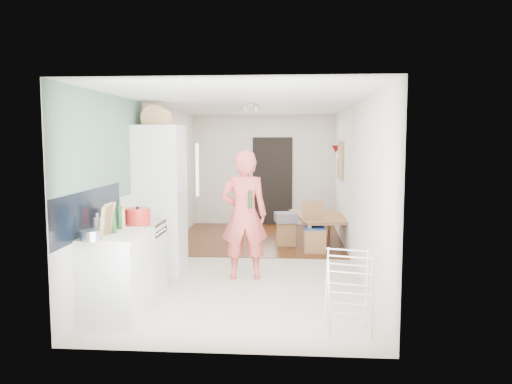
# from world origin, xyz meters

# --- Properties ---
(room_shell) EXTENTS (3.20, 7.00, 2.50)m
(room_shell) POSITION_xyz_m (0.00, 0.00, 1.25)
(room_shell) COLOR beige
(room_shell) RESTS_ON ground
(floor) EXTENTS (3.20, 7.00, 0.01)m
(floor) POSITION_xyz_m (0.00, 0.00, 0.00)
(floor) COLOR beige
(floor) RESTS_ON ground
(wood_floor_overlay) EXTENTS (3.20, 3.30, 0.01)m
(wood_floor_overlay) POSITION_xyz_m (0.00, 1.85, 0.01)
(wood_floor_overlay) COLOR brown
(wood_floor_overlay) RESTS_ON room_shell
(sage_wall_panel) EXTENTS (0.02, 3.00, 1.30)m
(sage_wall_panel) POSITION_xyz_m (-1.59, -2.00, 1.85)
(sage_wall_panel) COLOR slate
(sage_wall_panel) RESTS_ON room_shell
(tile_splashback) EXTENTS (0.02, 1.90, 0.50)m
(tile_splashback) POSITION_xyz_m (-1.59, -2.55, 1.15)
(tile_splashback) COLOR black
(tile_splashback) RESTS_ON room_shell
(doorway_recess) EXTENTS (0.90, 0.04, 2.00)m
(doorway_recess) POSITION_xyz_m (0.20, 3.48, 1.00)
(doorway_recess) COLOR black
(doorway_recess) RESTS_ON room_shell
(base_cabinet) EXTENTS (0.60, 0.90, 0.86)m
(base_cabinet) POSITION_xyz_m (-1.30, -2.55, 0.43)
(base_cabinet) COLOR silver
(base_cabinet) RESTS_ON room_shell
(worktop) EXTENTS (0.62, 0.92, 0.06)m
(worktop) POSITION_xyz_m (-1.30, -2.55, 0.89)
(worktop) COLOR silver
(worktop) RESTS_ON room_shell
(range_cooker) EXTENTS (0.60, 0.60, 0.88)m
(range_cooker) POSITION_xyz_m (-1.30, -1.80, 0.44)
(range_cooker) COLOR silver
(range_cooker) RESTS_ON room_shell
(cooker_top) EXTENTS (0.60, 0.60, 0.04)m
(cooker_top) POSITION_xyz_m (-1.30, -1.80, 0.90)
(cooker_top) COLOR #BBBBBD
(cooker_top) RESTS_ON room_shell
(fridge_housing) EXTENTS (0.66, 0.66, 2.15)m
(fridge_housing) POSITION_xyz_m (-1.27, -0.78, 1.07)
(fridge_housing) COLOR silver
(fridge_housing) RESTS_ON room_shell
(fridge_door) EXTENTS (0.14, 0.56, 0.70)m
(fridge_door) POSITION_xyz_m (-0.66, -1.08, 1.55)
(fridge_door) COLOR silver
(fridge_door) RESTS_ON room_shell
(fridge_interior) EXTENTS (0.02, 0.52, 0.66)m
(fridge_interior) POSITION_xyz_m (-0.96, -0.78, 1.55)
(fridge_interior) COLOR white
(fridge_interior) RESTS_ON room_shell
(pinboard) EXTENTS (0.03, 0.90, 0.70)m
(pinboard) POSITION_xyz_m (1.58, 1.90, 1.55)
(pinboard) COLOR tan
(pinboard) RESTS_ON room_shell
(pinboard_frame) EXTENTS (0.00, 0.94, 0.74)m
(pinboard_frame) POSITION_xyz_m (1.57, 1.90, 1.55)
(pinboard_frame) COLOR #936341
(pinboard_frame) RESTS_ON room_shell
(wall_sconce) EXTENTS (0.18, 0.18, 0.16)m
(wall_sconce) POSITION_xyz_m (1.54, 2.55, 1.75)
(wall_sconce) COLOR maroon
(wall_sconce) RESTS_ON room_shell
(person) EXTENTS (0.84, 0.61, 2.13)m
(person) POSITION_xyz_m (-0.03, -0.99, 1.06)
(person) COLOR #DF5550
(person) RESTS_ON floor
(dining_table) EXTENTS (0.98, 1.46, 0.47)m
(dining_table) POSITION_xyz_m (1.20, 1.38, 0.24)
(dining_table) COLOR #936341
(dining_table) RESTS_ON floor
(dining_chair) EXTENTS (0.40, 0.40, 0.88)m
(dining_chair) POSITION_xyz_m (1.03, 0.70, 0.44)
(dining_chair) COLOR #936341
(dining_chair) RESTS_ON floor
(stool) EXTENTS (0.36, 0.36, 0.45)m
(stool) POSITION_xyz_m (0.54, 1.23, 0.22)
(stool) COLOR #936341
(stool) RESTS_ON floor
(grey_drape) EXTENTS (0.44, 0.44, 0.17)m
(grey_drape) POSITION_xyz_m (0.53, 1.19, 0.53)
(grey_drape) COLOR slate
(grey_drape) RESTS_ON stool
(drying_rack) EXTENTS (0.51, 0.48, 0.84)m
(drying_rack) POSITION_xyz_m (1.21, -2.94, 0.42)
(drying_rack) COLOR silver
(drying_rack) RESTS_ON floor
(bread_bin) EXTENTS (0.47, 0.45, 0.21)m
(bread_bin) POSITION_xyz_m (-1.31, -0.71, 2.25)
(bread_bin) COLOR tan
(bread_bin) RESTS_ON fridge_housing
(red_casserole) EXTENTS (0.36, 0.36, 0.18)m
(red_casserole) POSITION_xyz_m (-1.26, -1.88, 1.01)
(red_casserole) COLOR red
(red_casserole) RESTS_ON cooker_top
(steel_pan) EXTENTS (0.23, 0.23, 0.11)m
(steel_pan) POSITION_xyz_m (-1.41, -2.97, 0.97)
(steel_pan) COLOR #BBBBBD
(steel_pan) RESTS_ON worktop
(held_bottle) EXTENTS (0.05, 0.05, 0.25)m
(held_bottle) POSITION_xyz_m (0.07, -1.10, 1.13)
(held_bottle) COLOR #18431B
(held_bottle) RESTS_ON person
(bottle_a) EXTENTS (0.06, 0.06, 0.27)m
(bottle_a) POSITION_xyz_m (-1.33, -2.55, 1.05)
(bottle_a) COLOR #18431B
(bottle_a) RESTS_ON worktop
(bottle_b) EXTENTS (0.07, 0.07, 0.28)m
(bottle_b) POSITION_xyz_m (-1.35, -2.28, 1.06)
(bottle_b) COLOR #18431B
(bottle_b) RESTS_ON worktop
(bottle_c) EXTENTS (0.09, 0.09, 0.20)m
(bottle_c) POSITION_xyz_m (-1.44, -2.69, 1.02)
(bottle_c) COLOR beige
(bottle_c) RESTS_ON worktop
(pepper_mill_front) EXTENTS (0.08, 0.08, 0.24)m
(pepper_mill_front) POSITION_xyz_m (-1.33, -2.26, 1.04)
(pepper_mill_front) COLOR tan
(pepper_mill_front) RESTS_ON worktop
(pepper_mill_back) EXTENTS (0.07, 0.07, 0.22)m
(pepper_mill_back) POSITION_xyz_m (-1.39, -2.10, 1.03)
(pepper_mill_back) COLOR tan
(pepper_mill_back) RESTS_ON worktop
(chopping_boards) EXTENTS (0.07, 0.26, 0.36)m
(chopping_boards) POSITION_xyz_m (-1.33, -2.71, 1.10)
(chopping_boards) COLOR tan
(chopping_boards) RESTS_ON worktop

